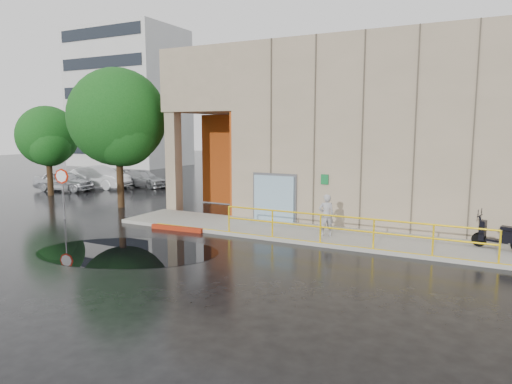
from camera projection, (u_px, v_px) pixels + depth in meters
The scene contains 15 objects.
ground at pixel (194, 256), 15.15m from camera, with size 120.00×120.00×0.00m, color black.
sidewalk at pixel (349, 238), 17.32m from camera, with size 20.00×3.00×0.15m, color gray.
building at pixel (411, 128), 21.98m from camera, with size 20.00×10.17×8.00m.
guardrail at pixel (346, 230), 15.93m from camera, with size 9.56×0.06×1.03m.
distant_building at pixel (129, 99), 51.36m from camera, with size 12.00×8.08×15.00m.
person at pixel (326, 215), 17.24m from camera, with size 0.59×0.38×1.61m, color #A1A1A5.
scooter at pixel (500, 228), 15.32m from camera, with size 1.74×0.92×1.32m.
stop_sign at pixel (62, 182), 21.08m from camera, with size 0.70×0.20×2.37m.
red_curb at pixel (177, 228), 18.93m from camera, with size 2.40×0.18×0.18m, color #9E250D.
puddle at pixel (128, 252), 15.69m from camera, with size 6.35×3.91×0.01m, color black.
car_a at pixel (64, 181), 30.84m from camera, with size 1.63×4.05×1.38m, color silver.
car_b at pixel (98, 177), 32.27m from camera, with size 1.64×4.70×1.55m, color white.
car_c at pixel (143, 179), 32.86m from camera, with size 1.66×4.09×1.19m, color #999C9F.
tree_near at pixel (119, 121), 23.78m from camera, with size 5.10×5.10×7.34m.
tree_far at pixel (48, 138), 28.24m from camera, with size 3.76×3.71×5.60m.
Camera 1 is at (8.49, -12.18, 4.22)m, focal length 32.00 mm.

